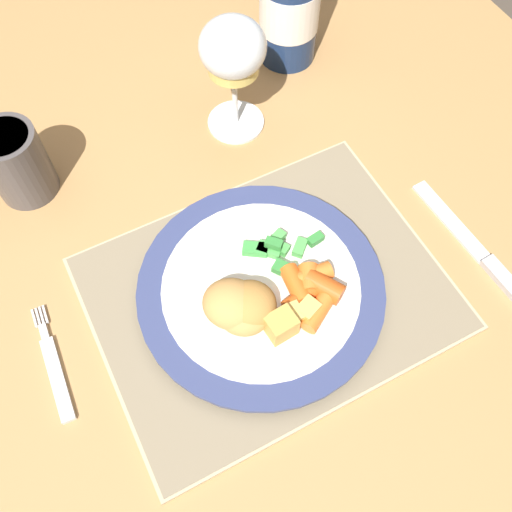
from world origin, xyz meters
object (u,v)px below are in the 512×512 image
Objects in this scene: dining_table at (202,248)px; fork at (55,370)px; wine_glass at (233,53)px; drinking_cup at (16,162)px; dinner_plate at (261,290)px; table_knife at (480,253)px.

fork reaches higher than dining_table.
fork is 0.40m from wine_glass.
wine_glass reaches higher than drinking_cup.
drinking_cup is (-0.27, 0.02, -0.07)m from wine_glass.
fork is (-0.23, 0.02, -0.01)m from dinner_plate.
dining_table is 0.25m from wine_glass.
dinner_plate is 2.85× the size of drinking_cup.
fork is (-0.21, -0.11, 0.09)m from dining_table.
wine_glass is at bearing -4.98° from drinking_cup.
table_knife is 0.55m from drinking_cup.
table_knife is at bearing -37.57° from dining_table.
drinking_cup is at bearing 175.02° from wine_glass.
dining_table is 12.04× the size of drinking_cup.
table_knife reaches higher than fork.
table_knife is (0.25, -0.07, -0.01)m from dinner_plate.
dinner_plate is 1.38× the size of table_knife.
dinner_plate is at bearing -82.77° from dining_table.
dinner_plate is 0.27m from wine_glass.
drinking_cup reaches higher than dining_table.
table_knife reaches higher than dining_table.
fork is 0.69× the size of table_knife.
dining_table is 7.10× the size of wine_glass.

